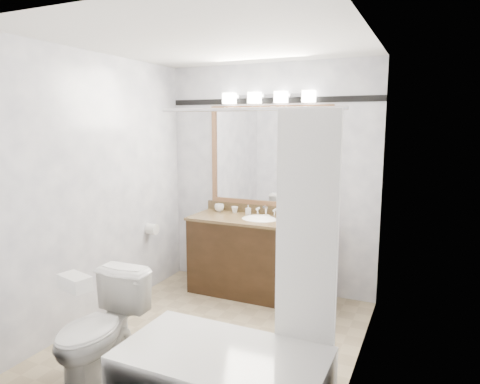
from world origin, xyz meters
name	(u,v)px	position (x,y,z in m)	size (l,w,h in m)	color
room	(215,197)	(0.00, 0.00, 1.25)	(2.42, 2.62, 2.52)	tan
vanity	(259,256)	(0.00, 1.02, 0.44)	(1.53, 0.58, 0.97)	black
mirror	(269,156)	(0.00, 1.28, 1.50)	(1.40, 0.04, 1.10)	#936642
vanity_light_bar	(268,97)	(0.00, 1.23, 2.13)	(1.02, 0.14, 0.12)	silver
accent_stripe	(270,101)	(0.00, 1.29, 2.10)	(2.40, 0.01, 0.06)	black
bathtub	(227,376)	(0.55, -0.90, 0.28)	(1.30, 0.75, 1.96)	white
tp_roll	(152,229)	(-1.14, 0.66, 0.70)	(0.12, 0.12, 0.11)	white
toilet	(100,330)	(-0.46, -0.92, 0.38)	(0.43, 0.75, 0.77)	white
tissue_box	(75,282)	(-0.46, -1.12, 0.82)	(0.23, 0.13, 0.10)	white
coffee_maker	(300,203)	(0.42, 1.08, 1.05)	(0.20, 0.25, 0.38)	black
cup_left	(219,208)	(-0.58, 1.20, 0.89)	(0.11, 0.11, 0.08)	white
cup_right	(235,210)	(-0.38, 1.20, 0.88)	(0.08, 0.08, 0.07)	white
soap_bottle_a	(248,210)	(-0.20, 1.17, 0.91)	(0.05, 0.05, 0.11)	white
soap_bottle_b	(286,214)	(0.25, 1.16, 0.89)	(0.07, 0.07, 0.09)	white
soap_bar	(266,216)	(0.03, 1.13, 0.86)	(0.07, 0.04, 0.02)	beige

